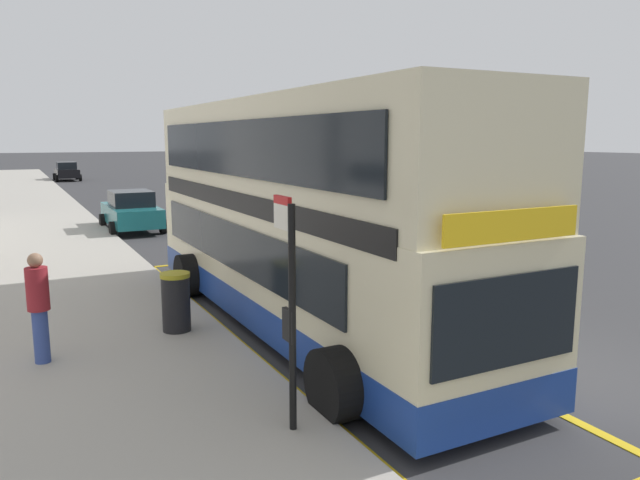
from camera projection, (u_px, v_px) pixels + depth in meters
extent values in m
plane|color=#333335|center=(142.00, 198.00, 37.47)|extent=(260.00, 260.00, 0.00)
cube|color=#A39E93|center=(17.00, 202.00, 34.26)|extent=(6.00, 76.00, 0.14)
cube|color=beige|center=(298.00, 257.00, 11.90)|extent=(2.50, 11.26, 2.30)
cube|color=beige|center=(297.00, 150.00, 11.55)|extent=(2.47, 11.03, 1.90)
cube|color=navy|center=(298.00, 299.00, 12.05)|extent=(2.52, 11.28, 0.60)
cube|color=black|center=(297.00, 199.00, 11.71)|extent=(2.53, 10.36, 0.36)
cube|color=black|center=(230.00, 245.00, 11.63)|extent=(0.04, 9.01, 0.90)
cube|color=black|center=(235.00, 148.00, 10.97)|extent=(0.04, 9.91, 1.00)
cube|color=black|center=(508.00, 321.00, 6.93)|extent=(2.20, 0.04, 1.10)
cube|color=yellow|center=(513.00, 225.00, 6.74)|extent=(2.00, 0.04, 0.36)
cylinder|color=black|center=(339.00, 384.00, 7.90)|extent=(0.56, 1.00, 1.00)
cylinder|color=black|center=(492.00, 351.00, 9.12)|extent=(0.56, 1.00, 1.00)
cylinder|color=black|center=(190.00, 275.00, 14.14)|extent=(0.56, 1.00, 1.00)
cylinder|color=black|center=(293.00, 264.00, 15.36)|extent=(0.56, 1.00, 1.00)
cube|color=gold|center=(230.00, 335.00, 11.39)|extent=(0.16, 13.78, 0.01)
cube|color=gold|center=(359.00, 314.00, 12.70)|extent=(0.16, 13.78, 0.01)
cube|color=gold|center=(200.00, 262.00, 18.00)|extent=(3.02, 0.16, 0.01)
cylinder|color=black|center=(292.00, 320.00, 7.19)|extent=(0.09, 0.09, 2.79)
cube|color=silver|center=(283.00, 217.00, 7.21)|extent=(0.05, 0.42, 0.30)
cube|color=red|center=(282.00, 200.00, 7.18)|extent=(0.05, 0.42, 0.10)
cube|color=black|center=(289.00, 325.00, 7.30)|extent=(0.06, 0.28, 0.40)
cube|color=black|center=(67.00, 173.00, 52.37)|extent=(1.76, 4.20, 0.72)
cube|color=black|center=(66.00, 165.00, 52.17)|extent=(1.52, 1.90, 0.60)
cylinder|color=black|center=(54.00, 177.00, 53.14)|extent=(0.22, 0.60, 0.60)
cylinder|color=black|center=(77.00, 176.00, 54.00)|extent=(0.22, 0.60, 0.60)
cylinder|color=black|center=(57.00, 178.00, 50.87)|extent=(0.22, 0.60, 0.60)
cylinder|color=black|center=(80.00, 178.00, 51.72)|extent=(0.22, 0.60, 0.60)
cube|color=#196066|center=(131.00, 215.00, 24.02)|extent=(1.76, 4.20, 0.72)
cube|color=black|center=(131.00, 198.00, 23.82)|extent=(1.52, 1.90, 0.60)
cylinder|color=black|center=(103.00, 221.00, 24.79)|extent=(0.22, 0.60, 0.60)
cylinder|color=black|center=(149.00, 218.00, 25.65)|extent=(0.22, 0.60, 0.60)
cylinder|color=black|center=(113.00, 229.00, 22.52)|extent=(0.22, 0.60, 0.60)
cylinder|color=black|center=(163.00, 226.00, 23.37)|extent=(0.22, 0.60, 0.60)
cylinder|color=#33478C|center=(41.00, 336.00, 9.56)|extent=(0.24, 0.24, 0.87)
cylinder|color=maroon|center=(37.00, 289.00, 9.43)|extent=(0.34, 0.34, 0.69)
sphere|color=#8C664C|center=(35.00, 260.00, 9.35)|extent=(0.23, 0.23, 0.23)
cylinder|color=black|center=(176.00, 304.00, 11.13)|extent=(0.52, 0.52, 1.02)
cylinder|color=#A5991E|center=(175.00, 275.00, 11.04)|extent=(0.55, 0.55, 0.08)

